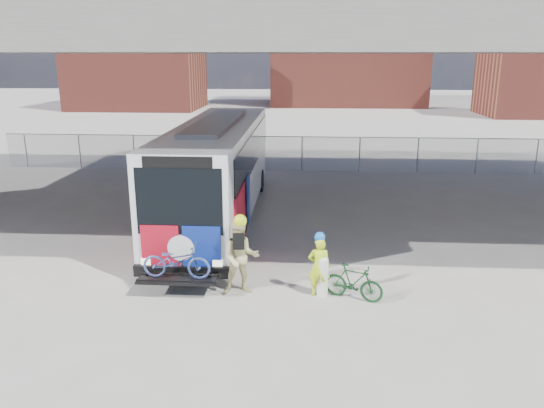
# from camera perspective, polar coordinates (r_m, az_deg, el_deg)

# --- Properties ---
(ground) EXTENTS (160.00, 160.00, 0.00)m
(ground) POSITION_cam_1_polar(r_m,az_deg,el_deg) (16.70, -0.68, -5.08)
(ground) COLOR #9E9991
(ground) RESTS_ON ground
(bus) EXTENTS (2.67, 12.90, 3.69)m
(bus) POSITION_cam_1_polar(r_m,az_deg,el_deg) (19.48, -5.85, 4.33)
(bus) COLOR silver
(bus) RESTS_ON ground
(overpass) EXTENTS (40.00, 16.00, 7.95)m
(overpass) POSITION_cam_1_polar(r_m,az_deg,el_deg) (19.60, 0.19, 17.53)
(overpass) COLOR #605E59
(overpass) RESTS_ON ground
(chainlink_fence) EXTENTS (30.00, 0.06, 30.00)m
(chainlink_fence) POSITION_cam_1_polar(r_m,az_deg,el_deg) (27.95, 1.20, 6.47)
(chainlink_fence) COLOR gray
(chainlink_fence) RESTS_ON ground
(brick_buildings) EXTENTS (54.00, 22.00, 12.00)m
(brick_buildings) POSITION_cam_1_polar(r_m,az_deg,el_deg) (63.79, 3.88, 15.28)
(brick_buildings) COLOR brown
(brick_buildings) RESTS_ON ground
(bollard) EXTENTS (0.28, 0.28, 1.08)m
(bollard) POSITION_cam_1_polar(r_m,az_deg,el_deg) (13.62, 5.47, -7.53)
(bollard) COLOR beige
(bollard) RESTS_ON ground
(cyclist_hivis) EXTENTS (0.57, 0.37, 1.71)m
(cyclist_hivis) POSITION_cam_1_polar(r_m,az_deg,el_deg) (13.52, 5.10, -6.57)
(cyclist_hivis) COLOR #C5E818
(cyclist_hivis) RESTS_ON ground
(cyclist_tan) EXTENTS (1.06, 0.89, 2.12)m
(cyclist_tan) POSITION_cam_1_polar(r_m,az_deg,el_deg) (13.54, -3.37, -5.67)
(cyclist_tan) COLOR #CFC484
(cyclist_tan) RESTS_ON ground
(bike_parked) EXTENTS (1.57, 0.97, 0.91)m
(bike_parked) POSITION_cam_1_polar(r_m,az_deg,el_deg) (13.55, 8.77, -8.31)
(bike_parked) COLOR #12391A
(bike_parked) RESTS_ON ground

